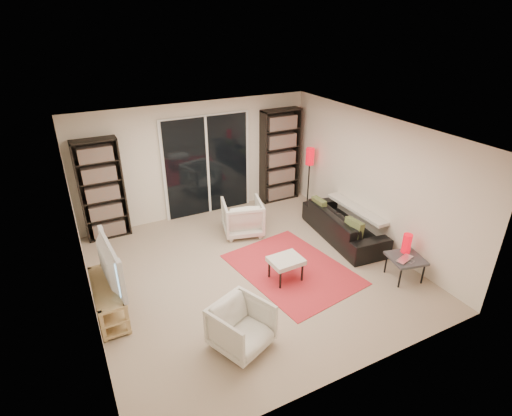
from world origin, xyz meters
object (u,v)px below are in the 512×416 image
object	(u,v)px
ottoman	(286,262)
armchair_back	(242,217)
floor_lamp	(310,163)
sofa	(344,224)
bookshelf_right	(280,156)
side_table	(406,259)
tv_stand	(109,299)
bookshelf_left	(102,190)
armchair_front	(241,327)

from	to	relation	value
ottoman	armchair_back	bearing A→B (deg)	88.76
floor_lamp	sofa	bearing A→B (deg)	-97.17
sofa	bookshelf_right	bearing A→B (deg)	10.81
ottoman	floor_lamp	distance (m)	2.98
ottoman	side_table	xyz separation A→B (m)	(1.75, -0.85, 0.02)
tv_stand	bookshelf_right	bearing A→B (deg)	29.37
floor_lamp	bookshelf_left	bearing A→B (deg)	171.79
ottoman	side_table	size ratio (longest dim) A/B	0.86
bookshelf_left	floor_lamp	distance (m)	4.28
bookshelf_right	armchair_back	world-z (taller)	bookshelf_right
bookshelf_right	ottoman	size ratio (longest dim) A/B	3.90
tv_stand	armchair_front	size ratio (longest dim) A/B	1.68
tv_stand	floor_lamp	world-z (taller)	floor_lamp
armchair_back	side_table	distance (m)	3.09
tv_stand	side_table	world-z (taller)	tv_stand
bookshelf_right	side_table	size ratio (longest dim) A/B	3.37
ottoman	floor_lamp	xyz separation A→B (m)	(1.89, 2.20, 0.68)
bookshelf_right	side_table	world-z (taller)	bookshelf_right
sofa	armchair_back	world-z (taller)	armchair_back
bookshelf_left	armchair_back	bearing A→B (deg)	-24.58
sofa	armchair_front	distance (m)	3.39
sofa	side_table	distance (m)	1.52
bookshelf_left	floor_lamp	world-z (taller)	bookshelf_left
ottoman	floor_lamp	bearing A→B (deg)	49.31
tv_stand	ottoman	distance (m)	2.74
bookshelf_left	armchair_back	world-z (taller)	bookshelf_left
side_table	floor_lamp	world-z (taller)	floor_lamp
bookshelf_left	armchair_front	distance (m)	4.01
tv_stand	floor_lamp	distance (m)	4.97
armchair_front	armchair_back	bearing A→B (deg)	41.68
armchair_back	floor_lamp	distance (m)	2.03
bookshelf_right	sofa	distance (m)	2.29
armchair_front	bookshelf_left	bearing A→B (deg)	83.17
bookshelf_left	tv_stand	size ratio (longest dim) A/B	1.66
tv_stand	armchair_back	size ratio (longest dim) A/B	1.53
bookshelf_left	bookshelf_right	size ratio (longest dim) A/B	0.93
tv_stand	bookshelf_left	bearing A→B (deg)	81.53
bookshelf_right	ottoman	xyz separation A→B (m)	(-1.50, -2.81, -0.71)
armchair_front	floor_lamp	xyz separation A→B (m)	(3.15, 3.19, 0.71)
sofa	armchair_back	bearing A→B (deg)	63.20
sofa	armchair_back	distance (m)	1.97
armchair_back	side_table	size ratio (longest dim) A/B	1.23
bookshelf_right	tv_stand	world-z (taller)	bookshelf_right
tv_stand	sofa	distance (m)	4.40
bookshelf_left	armchair_front	xyz separation A→B (m)	(1.08, -3.80, -0.66)
tv_stand	side_table	xyz separation A→B (m)	(4.45, -1.30, 0.10)
armchair_back	bookshelf_left	bearing A→B (deg)	-9.83
bookshelf_left	sofa	size ratio (longest dim) A/B	0.99
bookshelf_left	bookshelf_right	distance (m)	3.85
armchair_back	armchair_front	distance (m)	3.01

